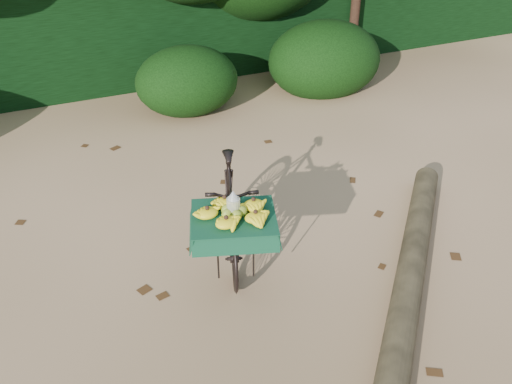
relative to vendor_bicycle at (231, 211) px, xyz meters
name	(u,v)px	position (x,y,z in m)	size (l,w,h in m)	color
ground	(177,312)	(-0.79, -0.60, -0.54)	(80.00, 80.00, 0.00)	tan
vendor_bicycle	(231,211)	(0.00, 0.00, 0.00)	(1.15, 1.89, 1.06)	black
fallen_log	(411,270)	(1.45, -1.12, -0.40)	(0.27, 0.27, 3.78)	brown
hedge_backdrop	(68,33)	(-0.79, 5.70, 0.36)	(26.00, 1.80, 1.80)	black
bush_clumps	(125,94)	(-0.29, 3.70, -0.09)	(8.80, 1.70, 0.90)	black
leaf_litter	(159,269)	(-0.79, 0.05, -0.53)	(7.00, 7.30, 0.01)	#462912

